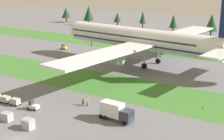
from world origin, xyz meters
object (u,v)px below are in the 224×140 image
Objects in this scene: uld_container_1 at (28,124)px; taxiway_marker_2 at (204,107)px; cargo_dolly_second at (6,99)px; uld_container_2 at (28,123)px; uld_container_0 at (7,117)px; taxiway_marker_0 at (66,87)px; taxiway_marker_1 at (59,83)px; airliner at (146,39)px; baggage_tug at (33,106)px; pushback_tractor at (64,47)px; ground_crew_marshaller at (87,102)px; ground_crew_loader at (83,100)px; cargo_dolly_lead at (15,101)px; catering_truck at (116,111)px.

taxiway_marker_2 is at bearing 47.42° from uld_container_1.
uld_container_2 is (13.62, -6.36, -0.02)m from cargo_dolly_second.
uld_container_0 is 22.16m from taxiway_marker_0.
taxiway_marker_1 is 37.65m from taxiway_marker_2.
airliner is 46.64m from baggage_tug.
taxiway_marker_0 is at bearing 159.67° from cargo_dolly_second.
pushback_tractor is 66.56m from uld_container_0.
ground_crew_marshaller is 17.06m from uld_container_0.
airliner is at bearing 99.52° from ground_crew_loader.
ground_crew_loader is at bearing 51.04° from pushback_tractor.
ground_crew_loader is at bearing -33.63° from taxiway_marker_0.
cargo_dolly_lead reaches higher than taxiway_marker_1.
airliner reaches higher than ground_crew_loader.
cargo_dolly_second is 3.49× the size of taxiway_marker_2.
uld_container_1 is at bearing -35.72° from uld_container_2.
airliner is 29.30× the size of pushback_tractor.
uld_container_0 is at bearing -55.02° from catering_truck.
ground_crew_loader is (12.32, 8.28, 0.03)m from cargo_dolly_lead.
ground_crew_loader is 2.64× the size of taxiway_marker_2.
uld_container_0 is at bearing -4.86° from baggage_tug.
ground_crew_marshaller is 0.87× the size of uld_container_1.
uld_container_0 is at bearing 46.87° from cargo_dolly_second.
baggage_tug is 5.77× the size of taxiway_marker_0.
uld_container_1 reaches higher than taxiway_marker_2.
baggage_tug is at bearing -147.42° from taxiway_marker_2.
uld_container_0 is 5.82m from uld_container_2.
pushback_tractor is 71.72m from taxiway_marker_2.
taxiway_marker_2 is (24.65, 26.83, -0.53)m from uld_container_1.
pushback_tractor is 5.88× the size of taxiway_marker_0.
baggage_tug is (-3.54, -45.90, -7.48)m from airliner.
taxiway_marker_0 is at bearing -17.03° from taxiway_marker_1.
uld_container_0 is at bearing 177.38° from uld_container_1.
baggage_tug reaches higher than ground_crew_marshaller.
taxiway_marker_2 is (34.08, 4.63, 0.10)m from taxiway_marker_0.
catering_truck is at bearing -129.27° from ground_crew_marshaller.
uld_container_1 is (6.20, -0.28, 0.02)m from uld_container_0.
airliner is 34.86× the size of cargo_dolly_lead.
airliner is at bearing 162.20° from cargo_dolly_second.
ground_crew_loader is (3.77, -37.96, -7.35)m from airliner.
uld_container_0 is 3.19× the size of taxiway_marker_1.
taxiway_marker_2 is (35.76, 19.99, -0.59)m from cargo_dolly_lead.
taxiway_marker_1 is at bearing 167.77° from airliner.
ground_crew_loader is (-10.57, 3.27, -1.01)m from catering_truck.
taxiway_marker_0 is (-21.21, 10.35, -1.72)m from catering_truck.
uld_container_1 reaches higher than cargo_dolly_lead.
baggage_tug reaches higher than taxiway_marker_2.
uld_container_2 is at bearing -92.28° from ground_crew_loader.
cargo_dolly_second is 15.03m from uld_container_2.
cargo_dolly_lead reaches higher than taxiway_marker_2.
ground_crew_loader is 0.87× the size of uld_container_0.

